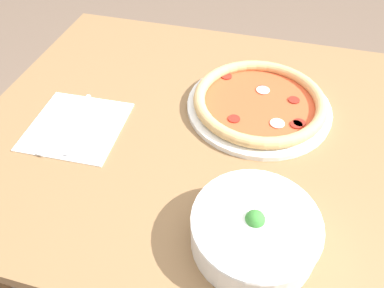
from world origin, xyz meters
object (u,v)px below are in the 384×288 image
pizza (259,103)px  knife (68,120)px  fork (89,127)px  bowl (255,229)px

pizza → knife: size_ratio=1.61×
fork → bowl: bearing=68.5°
bowl → knife: (0.44, -0.19, -0.03)m
pizza → knife: 0.43m
pizza → bowl: bearing=96.3°
knife → fork: bearing=86.4°
pizza → knife: (0.40, 0.15, -0.01)m
knife → bowl: bearing=70.5°
pizza → knife: pizza is taller
pizza → fork: (0.35, 0.16, -0.01)m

